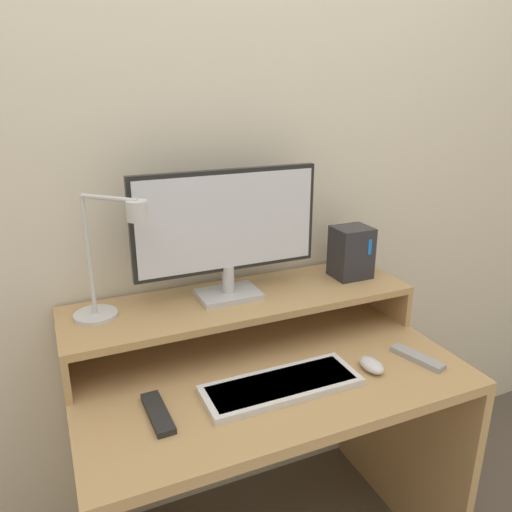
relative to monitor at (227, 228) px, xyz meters
name	(u,v)px	position (x,y,z in m)	size (l,w,h in m)	color
wall_back	(218,156)	(0.04, 0.17, 0.18)	(6.00, 0.05, 2.50)	beige
desk	(265,429)	(0.04, -0.19, -0.57)	(1.05, 0.65, 0.72)	tan
monitor_shelf	(242,303)	(0.04, -0.01, -0.24)	(1.05, 0.30, 0.14)	tan
monitor	(227,228)	(0.00, 0.00, 0.00)	(0.55, 0.13, 0.38)	#BCBCC1
desk_lamp	(110,265)	(-0.34, -0.03, -0.05)	(0.20, 0.20, 0.35)	silver
router_dock	(351,252)	(0.43, 0.00, -0.13)	(0.12, 0.11, 0.17)	#28282D
keyboard	(281,385)	(0.03, -0.31, -0.34)	(0.42, 0.15, 0.02)	silver
mouse	(371,365)	(0.29, -0.33, -0.34)	(0.05, 0.09, 0.03)	silver
remote_control	(158,413)	(-0.29, -0.29, -0.35)	(0.05, 0.17, 0.02)	black
remote_secondary	(417,358)	(0.45, -0.34, -0.35)	(0.08, 0.16, 0.02)	#99999E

